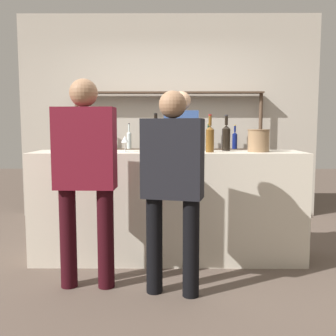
{
  "coord_description": "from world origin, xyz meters",
  "views": [
    {
      "loc": [
        0.02,
        -3.69,
        1.28
      ],
      "look_at": [
        0.0,
        0.0,
        0.88
      ],
      "focal_mm": 42.0,
      "sensor_mm": 36.0,
      "label": 1
    }
  ],
  "objects_px": {
    "wine_glass": "(125,140)",
    "server_behind_counter": "(181,150)",
    "customer_center": "(173,178)",
    "customer_left": "(85,168)",
    "counter_bottle_1": "(156,138)",
    "ice_bucket": "(259,141)",
    "counter_bottle_2": "(210,138)",
    "cork_jar": "(200,143)",
    "counter_bottle_0": "(226,137)"
  },
  "relations": [
    {
      "from": "counter_bottle_0",
      "to": "counter_bottle_2",
      "type": "height_order",
      "value": "counter_bottle_0"
    },
    {
      "from": "counter_bottle_1",
      "to": "server_behind_counter",
      "type": "height_order",
      "value": "server_behind_counter"
    },
    {
      "from": "customer_left",
      "to": "counter_bottle_2",
      "type": "bearing_deg",
      "value": -58.86
    },
    {
      "from": "counter_bottle_0",
      "to": "customer_left",
      "type": "distance_m",
      "value": 1.47
    },
    {
      "from": "server_behind_counter",
      "to": "customer_left",
      "type": "relative_size",
      "value": 1.02
    },
    {
      "from": "counter_bottle_1",
      "to": "customer_left",
      "type": "height_order",
      "value": "customer_left"
    },
    {
      "from": "counter_bottle_2",
      "to": "cork_jar",
      "type": "height_order",
      "value": "counter_bottle_2"
    },
    {
      "from": "counter_bottle_2",
      "to": "ice_bucket",
      "type": "xyz_separation_m",
      "value": [
        0.46,
        0.07,
        -0.03
      ]
    },
    {
      "from": "customer_center",
      "to": "customer_left",
      "type": "bearing_deg",
      "value": 92.66
    },
    {
      "from": "ice_bucket",
      "to": "server_behind_counter",
      "type": "xyz_separation_m",
      "value": [
        -0.7,
        0.89,
        -0.14
      ]
    },
    {
      "from": "wine_glass",
      "to": "cork_jar",
      "type": "height_order",
      "value": "cork_jar"
    },
    {
      "from": "server_behind_counter",
      "to": "counter_bottle_0",
      "type": "bearing_deg",
      "value": 32.44
    },
    {
      "from": "wine_glass",
      "to": "customer_left",
      "type": "height_order",
      "value": "customer_left"
    },
    {
      "from": "customer_center",
      "to": "counter_bottle_2",
      "type": "bearing_deg",
      "value": -11.97
    },
    {
      "from": "counter_bottle_0",
      "to": "ice_bucket",
      "type": "relative_size",
      "value": 1.66
    },
    {
      "from": "server_behind_counter",
      "to": "customer_left",
      "type": "height_order",
      "value": "server_behind_counter"
    },
    {
      "from": "counter_bottle_1",
      "to": "ice_bucket",
      "type": "xyz_separation_m",
      "value": [
        0.96,
        0.08,
        -0.03
      ]
    },
    {
      "from": "counter_bottle_2",
      "to": "cork_jar",
      "type": "distance_m",
      "value": 0.26
    },
    {
      "from": "customer_left",
      "to": "customer_center",
      "type": "bearing_deg",
      "value": -99.66
    },
    {
      "from": "counter_bottle_2",
      "to": "customer_left",
      "type": "height_order",
      "value": "customer_left"
    },
    {
      "from": "counter_bottle_1",
      "to": "counter_bottle_2",
      "type": "relative_size",
      "value": 1.03
    },
    {
      "from": "counter_bottle_1",
      "to": "customer_left",
      "type": "bearing_deg",
      "value": -132.9
    },
    {
      "from": "server_behind_counter",
      "to": "counter_bottle_1",
      "type": "bearing_deg",
      "value": -12.58
    },
    {
      "from": "counter_bottle_1",
      "to": "ice_bucket",
      "type": "relative_size",
      "value": 1.7
    },
    {
      "from": "counter_bottle_1",
      "to": "customer_center",
      "type": "height_order",
      "value": "customer_center"
    },
    {
      "from": "ice_bucket",
      "to": "counter_bottle_1",
      "type": "bearing_deg",
      "value": -175.05
    },
    {
      "from": "customer_center",
      "to": "server_behind_counter",
      "type": "relative_size",
      "value": 0.92
    },
    {
      "from": "counter_bottle_0",
      "to": "cork_jar",
      "type": "relative_size",
      "value": 2.3
    },
    {
      "from": "counter_bottle_1",
      "to": "cork_jar",
      "type": "bearing_deg",
      "value": 31.12
    },
    {
      "from": "wine_glass",
      "to": "customer_left",
      "type": "bearing_deg",
      "value": -110.45
    },
    {
      "from": "ice_bucket",
      "to": "customer_center",
      "type": "relative_size",
      "value": 0.14
    },
    {
      "from": "cork_jar",
      "to": "customer_left",
      "type": "xyz_separation_m",
      "value": [
        -0.95,
        -0.83,
        -0.16
      ]
    },
    {
      "from": "cork_jar",
      "to": "customer_center",
      "type": "relative_size",
      "value": 0.1
    },
    {
      "from": "wine_glass",
      "to": "server_behind_counter",
      "type": "xyz_separation_m",
      "value": [
        0.55,
        0.9,
        -0.15
      ]
    },
    {
      "from": "counter_bottle_2",
      "to": "counter_bottle_1",
      "type": "bearing_deg",
      "value": -178.4
    },
    {
      "from": "server_behind_counter",
      "to": "cork_jar",
      "type": "bearing_deg",
      "value": 15.67
    },
    {
      "from": "counter_bottle_2",
      "to": "customer_center",
      "type": "height_order",
      "value": "customer_center"
    },
    {
      "from": "counter_bottle_2",
      "to": "server_behind_counter",
      "type": "height_order",
      "value": "server_behind_counter"
    },
    {
      "from": "wine_glass",
      "to": "customer_center",
      "type": "xyz_separation_m",
      "value": [
        0.44,
        -0.77,
        -0.26
      ]
    },
    {
      "from": "customer_left",
      "to": "wine_glass",
      "type": "bearing_deg",
      "value": -18.9
    },
    {
      "from": "counter_bottle_2",
      "to": "customer_left",
      "type": "bearing_deg",
      "value": -150.4
    },
    {
      "from": "server_behind_counter",
      "to": "customer_left",
      "type": "distance_m",
      "value": 1.73
    },
    {
      "from": "cork_jar",
      "to": "server_behind_counter",
      "type": "height_order",
      "value": "server_behind_counter"
    },
    {
      "from": "customer_center",
      "to": "customer_left",
      "type": "height_order",
      "value": "customer_left"
    },
    {
      "from": "wine_glass",
      "to": "cork_jar",
      "type": "xyz_separation_m",
      "value": [
        0.72,
        0.19,
        -0.04
      ]
    },
    {
      "from": "counter_bottle_0",
      "to": "cork_jar",
      "type": "distance_m",
      "value": 0.26
    },
    {
      "from": "counter_bottle_2",
      "to": "counter_bottle_0",
      "type": "bearing_deg",
      "value": 52.44
    },
    {
      "from": "counter_bottle_1",
      "to": "server_behind_counter",
      "type": "bearing_deg",
      "value": 75.06
    },
    {
      "from": "counter_bottle_2",
      "to": "customer_left",
      "type": "relative_size",
      "value": 0.21
    },
    {
      "from": "server_behind_counter",
      "to": "customer_left",
      "type": "bearing_deg",
      "value": -24.69
    }
  ]
}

